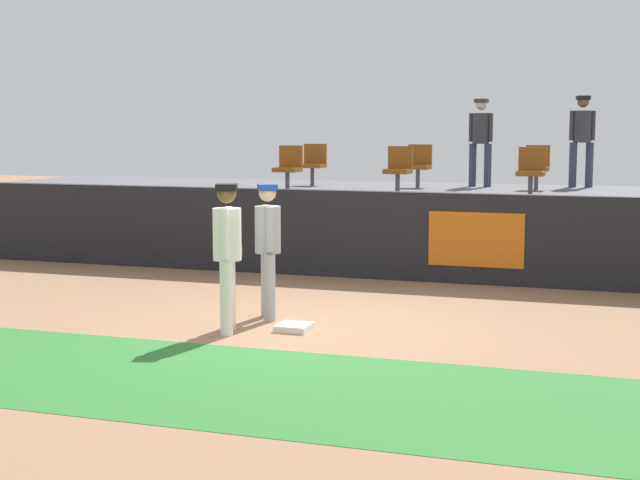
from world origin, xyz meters
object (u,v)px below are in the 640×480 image
object	(u,v)px
seat_front_center	(399,167)
seat_back_center	(419,163)
player_fielder_home	(228,247)
seat_front_right	(531,169)
seat_front_left	(289,166)
spectator_hooded	(481,136)
seat_back_left	(313,162)
seat_back_right	(537,165)
player_runner_visitor	(268,241)
first_base	(294,327)
spectator_capped	(582,134)

from	to	relation	value
seat_front_center	seat_back_center	bearing A→B (deg)	91.33
player_fielder_home	seat_front_center	size ratio (longest dim) A/B	2.14
seat_front_center	seat_front_right	bearing A→B (deg)	0.00
seat_front_left	spectator_hooded	bearing A→B (deg)	38.42
seat_back_center	seat_back_left	size ratio (longest dim) A/B	1.00
seat_back_center	seat_back_left	world-z (taller)	same
seat_back_right	player_runner_visitor	bearing A→B (deg)	-111.52
spectator_hooded	first_base	bearing A→B (deg)	90.71
player_runner_visitor	seat_front_left	distance (m)	5.34
seat_back_right	seat_front_right	distance (m)	1.80
player_fielder_home	seat_back_right	bearing A→B (deg)	142.34
player_fielder_home	seat_front_left	distance (m)	6.17
seat_front_left	seat_back_left	world-z (taller)	same
seat_back_center	seat_front_left	size ratio (longest dim) A/B	1.00
seat_front_left	seat_front_right	size ratio (longest dim) A/B	1.00
player_runner_visitor	player_fielder_home	bearing A→B (deg)	-38.60
seat_back_center	spectator_hooded	world-z (taller)	spectator_hooded
seat_front_left	spectator_hooded	size ratio (longest dim) A/B	0.49
player_fielder_home	seat_back_center	xyz separation A→B (m)	(0.59, 7.75, 0.73)
seat_back_left	spectator_hooded	world-z (taller)	spectator_hooded
player_fielder_home	seat_back_left	size ratio (longest dim) A/B	2.14
first_base	spectator_hooded	size ratio (longest dim) A/B	0.23
player_fielder_home	seat_back_right	xyz separation A→B (m)	(2.85, 7.75, 0.73)
player_fielder_home	seat_back_right	world-z (taller)	seat_back_right
seat_front_left	spectator_capped	bearing A→B (deg)	30.23
seat_front_left	seat_front_right	bearing A→B (deg)	0.00
seat_front_center	player_runner_visitor	bearing A→B (deg)	-95.43
first_base	player_fielder_home	distance (m)	1.28
seat_front_right	seat_front_left	bearing A→B (deg)	-180.00
first_base	spectator_capped	bearing A→B (deg)	71.45
first_base	spectator_hooded	distance (m)	8.45
seat_back_center	spectator_hooded	size ratio (longest dim) A/B	0.49
seat_front_center	seat_back_right	bearing A→B (deg)	39.08
seat_front_center	seat_front_left	xyz separation A→B (m)	(-2.08, 0.00, 0.00)
player_runner_visitor	seat_front_center	size ratio (longest dim) A/B	2.08
seat_back_center	seat_front_left	bearing A→B (deg)	-138.49
spectator_hooded	seat_back_left	bearing A→B (deg)	19.20
spectator_hooded	spectator_capped	distance (m)	1.96
seat_back_center	seat_front_left	distance (m)	2.72
seat_back_center	seat_front_center	distance (m)	1.80
seat_front_left	seat_back_left	distance (m)	1.81
seat_front_left	seat_back_left	size ratio (longest dim) A/B	1.00
player_fielder_home	seat_front_center	world-z (taller)	seat_front_center
first_base	player_runner_visitor	bearing A→B (deg)	134.53
first_base	seat_front_center	distance (m)	5.87
seat_front_center	spectator_capped	xyz separation A→B (m)	(2.95, 2.93, 0.56)
seat_back_right	spectator_capped	distance (m)	1.46
spectator_capped	seat_front_right	bearing A→B (deg)	62.13
first_base	seat_front_right	world-z (taller)	seat_front_right
player_runner_visitor	spectator_hooded	bearing A→B (deg)	139.29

